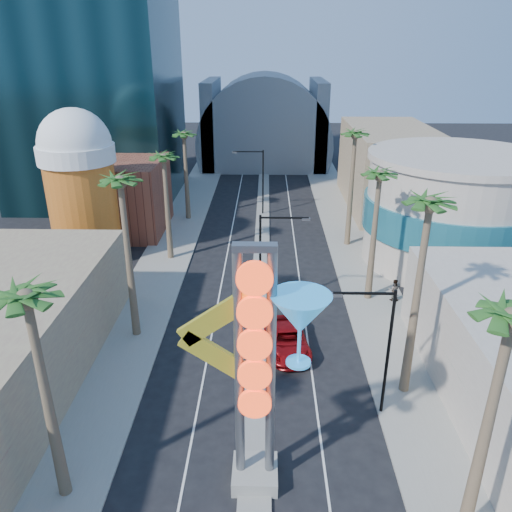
{
  "coord_description": "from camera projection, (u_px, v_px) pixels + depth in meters",
  "views": [
    {
      "loc": [
        0.45,
        -15.16,
        19.87
      ],
      "look_at": [
        -0.33,
        20.39,
        4.51
      ],
      "focal_mm": 35.0,
      "sensor_mm": 36.0,
      "label": 1
    }
  ],
  "objects": [
    {
      "name": "sidewalk_west",
      "position": [
        175.0,
        239.0,
        54.08
      ],
      "size": [
        5.0,
        100.0,
        0.15
      ],
      "primitive_type": "cube",
      "color": "gray",
      "rests_on": "ground"
    },
    {
      "name": "sidewalk_east",
      "position": [
        350.0,
        241.0,
        53.7
      ],
      "size": [
        5.0,
        100.0,
        0.15
      ],
      "primitive_type": "cube",
      "color": "gray",
      "rests_on": "ground"
    },
    {
      "name": "median",
      "position": [
        262.0,
        230.0,
        56.64
      ],
      "size": [
        1.6,
        84.0,
        0.15
      ],
      "primitive_type": "cube",
      "color": "gray",
      "rests_on": "ground"
    },
    {
      "name": "brick_filler_west",
      "position": [
        119.0,
        196.0,
        55.41
      ],
      "size": [
        10.0,
        10.0,
        8.0
      ],
      "primitive_type": "cube",
      "color": "brown",
      "rests_on": "ground"
    },
    {
      "name": "filler_east",
      "position": [
        389.0,
        168.0,
        63.55
      ],
      "size": [
        10.0,
        20.0,
        10.0
      ],
      "primitive_type": "cube",
      "color": "#8F705C",
      "rests_on": "ground"
    },
    {
      "name": "beer_mug",
      "position": [
        80.0,
        181.0,
        46.56
      ],
      "size": [
        7.0,
        7.0,
        14.5
      ],
      "color": "#B26017",
      "rests_on": "ground"
    },
    {
      "name": "turquoise_building",
      "position": [
        453.0,
        210.0,
        46.89
      ],
      "size": [
        16.6,
        16.6,
        10.6
      ],
      "color": "#AFA194",
      "rests_on": "ground"
    },
    {
      "name": "canopy",
      "position": [
        264.0,
        139.0,
        86.17
      ],
      "size": [
        22.0,
        16.0,
        22.0
      ],
      "color": "slate",
      "rests_on": "ground"
    },
    {
      "name": "neon_sign",
      "position": [
        274.0,
        356.0,
        21.6
      ],
      "size": [
        6.53,
        2.6,
        12.55
      ],
      "color": "gray",
      "rests_on": "ground"
    },
    {
      "name": "streetlight_0",
      "position": [
        267.0,
        254.0,
        38.21
      ],
      "size": [
        3.79,
        0.25,
        8.0
      ],
      "color": "black",
      "rests_on": "ground"
    },
    {
      "name": "streetlight_1",
      "position": [
        259.0,
        176.0,
        60.26
      ],
      "size": [
        3.79,
        0.25,
        8.0
      ],
      "color": "black",
      "rests_on": "ground"
    },
    {
      "name": "streetlight_2",
      "position": [
        381.0,
        342.0,
        27.09
      ],
      "size": [
        3.45,
        0.25,
        8.0
      ],
      "color": "black",
      "rests_on": "ground"
    },
    {
      "name": "palm_0",
      "position": [
        29.0,
        312.0,
        19.88
      ],
      "size": [
        2.4,
        2.4,
        11.7
      ],
      "color": "brown",
      "rests_on": "ground"
    },
    {
      "name": "palm_1",
      "position": [
        121.0,
        193.0,
        32.37
      ],
      "size": [
        2.4,
        2.4,
        12.7
      ],
      "color": "brown",
      "rests_on": "ground"
    },
    {
      "name": "palm_2",
      "position": [
        164.0,
        164.0,
        45.75
      ],
      "size": [
        2.4,
        2.4,
        11.2
      ],
      "color": "brown",
      "rests_on": "ground"
    },
    {
      "name": "palm_3",
      "position": [
        184.0,
        140.0,
        56.77
      ],
      "size": [
        2.4,
        2.4,
        11.2
      ],
      "color": "brown",
      "rests_on": "ground"
    },
    {
      "name": "palm_4",
      "position": [
        509.0,
        335.0,
        17.5
      ],
      "size": [
        2.4,
        2.4,
        12.2
      ],
      "color": "brown",
      "rests_on": "ground"
    },
    {
      "name": "palm_5",
      "position": [
        428.0,
        218.0,
        26.33
      ],
      "size": [
        2.4,
        2.4,
        13.2
      ],
      "color": "brown",
      "rests_on": "ground"
    },
    {
      "name": "palm_6",
      "position": [
        379.0,
        183.0,
        37.87
      ],
      "size": [
        2.4,
        2.4,
        11.7
      ],
      "color": "brown",
      "rests_on": "ground"
    },
    {
      "name": "palm_7",
      "position": [
        355.0,
        142.0,
        48.53
      ],
      "size": [
        2.4,
        2.4,
        12.7
      ],
      "color": "brown",
      "rests_on": "ground"
    },
    {
      "name": "red_pickup",
      "position": [
        287.0,
        340.0,
        34.58
      ],
      "size": [
        3.39,
        6.21,
        1.65
      ],
      "primitive_type": "imported",
      "rotation": [
        0.0,
        0.0,
        0.11
      ],
      "color": "maroon",
      "rests_on": "ground"
    },
    {
      "name": "pedestrian_b",
      "position": [
        394.0,
        290.0,
        40.92
      ],
      "size": [
        1.0,
        0.83,
        1.87
      ],
      "primitive_type": "imported",
      "rotation": [
        0.0,
        0.0,
        3.0
      ],
      "color": "gray",
      "rests_on": "sidewalk_east"
    }
  ]
}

